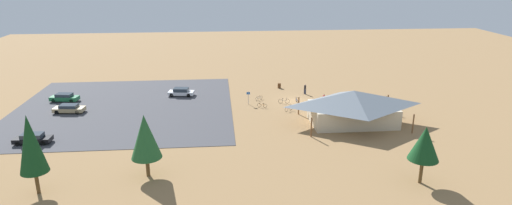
{
  "coord_description": "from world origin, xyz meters",
  "views": [
    {
      "loc": [
        12.83,
        68.11,
        21.89
      ],
      "look_at": [
        6.92,
        3.85,
        1.2
      ],
      "focal_mm": 30.35,
      "sensor_mm": 36.0,
      "label": 1
    }
  ],
  "objects": [
    {
      "name": "bicycle_black_edge_north",
      "position": [
        -15.58,
        1.05,
        0.38
      ],
      "size": [
        1.08,
        1.48,
        0.84
      ],
      "color": "black",
      "rests_on": "ground"
    },
    {
      "name": "pine_midwest",
      "position": [
        31.0,
        27.79,
        5.32
      ],
      "size": [
        2.72,
        2.72,
        8.33
      ],
      "color": "brown",
      "rests_on": "ground"
    },
    {
      "name": "trash_bin",
      "position": [
        1.48,
        -8.25,
        0.45
      ],
      "size": [
        0.6,
        0.6,
        0.9
      ],
      "primitive_type": "cylinder",
      "color": "brown",
      "rests_on": "ground"
    },
    {
      "name": "visitor_crossing_yard",
      "position": [
        -4.34,
        2.17,
        0.93
      ],
      "size": [
        0.36,
        0.36,
        1.77
      ],
      "color": "#2D3347",
      "rests_on": "ground"
    },
    {
      "name": "lot_sign",
      "position": [
        7.92,
        1.01,
        1.41
      ],
      "size": [
        0.56,
        0.08,
        2.2
      ],
      "color": "#99999E",
      "rests_on": "ground"
    },
    {
      "name": "bicycle_orange_front_row",
      "position": [
        5.83,
        2.8,
        0.35
      ],
      "size": [
        1.52,
        0.68,
        0.78
      ],
      "color": "black",
      "rests_on": "ground"
    },
    {
      "name": "pine_east",
      "position": [
        20.59,
        25.0,
        4.57
      ],
      "size": [
        3.26,
        3.26,
        7.0
      ],
      "color": "brown",
      "rests_on": "ground"
    },
    {
      "name": "car_tan_back_corner",
      "position": [
        35.75,
        2.66,
        0.7
      ],
      "size": [
        4.75,
        2.34,
        1.28
      ],
      "color": "tan",
      "rests_on": "parking_lot_asphalt"
    },
    {
      "name": "visitor_by_pavilion",
      "position": [
        -2.49,
        -4.0,
        0.94
      ],
      "size": [
        0.37,
        0.4,
        1.79
      ],
      "color": "#2D3347",
      "rests_on": "ground"
    },
    {
      "name": "bicycle_white_trailside",
      "position": [
        5.94,
        -1.21,
        0.34
      ],
      "size": [
        1.26,
        1.15,
        0.76
      ],
      "color": "black",
      "rests_on": "ground"
    },
    {
      "name": "ground",
      "position": [
        0.0,
        0.0,
        0.0
      ],
      "size": [
        160.0,
        160.0,
        0.0
      ],
      "primitive_type": "plane",
      "color": "#937047",
      "rests_on": "ground"
    },
    {
      "name": "visitor_at_bikes",
      "position": [
        -9.3,
        0.72,
        0.87
      ],
      "size": [
        0.38,
        0.4,
        1.66
      ],
      "color": "#2D3347",
      "rests_on": "ground"
    },
    {
      "name": "bicycle_yellow_near_porch",
      "position": [
        -12.24,
        1.09,
        0.37
      ],
      "size": [
        0.48,
        1.76,
        0.84
      ],
      "color": "black",
      "rests_on": "ground"
    },
    {
      "name": "bike_pavilion",
      "position": [
        -6.32,
        11.14,
        2.76
      ],
      "size": [
        14.34,
        9.45,
        4.9
      ],
      "color": "beige",
      "rests_on": "ground"
    },
    {
      "name": "bicycle_blue_yard_center",
      "position": [
        -0.14,
        0.87,
        0.36
      ],
      "size": [
        0.48,
        1.71,
        0.84
      ],
      "color": "black",
      "rests_on": "ground"
    },
    {
      "name": "bicycle_silver_by_bin",
      "position": [
        2.03,
        0.97,
        0.4
      ],
      "size": [
        1.84,
        0.48,
        0.89
      ],
      "color": "black",
      "rests_on": "ground"
    },
    {
      "name": "car_black_by_curb",
      "position": [
        36.54,
        14.67,
        0.71
      ],
      "size": [
        4.63,
        1.91,
        1.33
      ],
      "color": "black",
      "rests_on": "parking_lot_asphalt"
    },
    {
      "name": "bicycle_purple_edge_south",
      "position": [
        1.86,
        4.87,
        0.38
      ],
      "size": [
        1.41,
        1.16,
        0.85
      ],
      "color": "black",
      "rests_on": "ground"
    },
    {
      "name": "bicycle_green_yard_front",
      "position": [
        -13.87,
        4.7,
        0.35
      ],
      "size": [
        1.18,
        1.32,
        0.82
      ],
      "color": "black",
      "rests_on": "ground"
    },
    {
      "name": "car_white_inner_stall",
      "position": [
        19.2,
        -4.81,
        0.73
      ],
      "size": [
        4.6,
        2.51,
        1.37
      ],
      "color": "white",
      "rests_on": "parking_lot_asphalt"
    },
    {
      "name": "pine_far_west",
      "position": [
        -8.03,
        29.2,
        4.45
      ],
      "size": [
        3.15,
        3.15,
        6.28
      ],
      "color": "brown",
      "rests_on": "ground"
    },
    {
      "name": "car_green_second_row",
      "position": [
        38.32,
        -3.26,
        0.73
      ],
      "size": [
        4.76,
        2.44,
        1.36
      ],
      "color": "#1E6B3D",
      "rests_on": "parking_lot_asphalt"
    },
    {
      "name": "parking_lot_asphalt",
      "position": [
        27.78,
        1.0,
        0.03
      ],
      "size": [
        34.03,
        33.49,
        0.05
      ],
      "primitive_type": "cube",
      "color": "#424247",
      "rests_on": "ground"
    }
  ]
}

